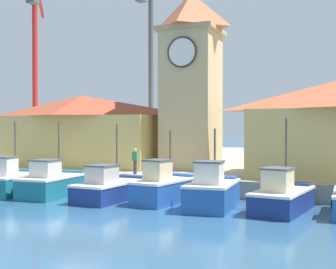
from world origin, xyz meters
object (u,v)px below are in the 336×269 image
port_crane_near (35,84)px  port_crane_far (153,82)px  clock_tower (191,77)px  dock_worker_near_tower (135,161)px  fishing_boat_right_inner (212,192)px  warehouse_left (82,130)px  fishing_boat_left_inner (10,181)px  fishing_boat_center (110,188)px  fishing_boat_mid_right (165,188)px  fishing_boat_mid_left (53,183)px  fishing_boat_right_outer (282,197)px

port_crane_near → port_crane_far: (10.66, 6.20, 0.42)m
clock_tower → dock_worker_near_tower: size_ratio=8.63×
fishing_boat_right_inner → warehouse_left: warehouse_left is taller
fishing_boat_left_inner → fishing_boat_center: size_ratio=0.92×
fishing_boat_left_inner → port_crane_near: size_ratio=0.24×
port_crane_far → warehouse_left: bearing=-85.8°
fishing_boat_left_inner → fishing_boat_mid_right: (9.51, 0.74, 0.01)m
fishing_boat_mid_left → fishing_boat_right_outer: bearing=-0.4°
dock_worker_near_tower → fishing_boat_center: bearing=-82.3°
fishing_boat_mid_left → fishing_boat_right_outer: (12.91, -0.10, -0.04)m
dock_worker_near_tower → warehouse_left: bearing=147.9°
warehouse_left → port_crane_near: (-11.80, 9.56, 4.65)m
clock_tower → port_crane_far: size_ratio=0.71×
fishing_boat_left_inner → fishing_boat_mid_right: 9.54m
fishing_boat_left_inner → warehouse_left: 9.21m
fishing_boat_left_inner → warehouse_left: bearing=94.1°
fishing_boat_mid_left → dock_worker_near_tower: (3.18, 4.17, 1.10)m
fishing_boat_mid_right → port_crane_near: size_ratio=0.24×
fishing_boat_mid_right → clock_tower: (-1.55, 8.60, 6.71)m
fishing_boat_mid_left → clock_tower: 12.35m
fishing_boat_right_inner → dock_worker_near_tower: bearing=144.2°
fishing_boat_mid_left → fishing_boat_right_outer: fishing_boat_right_outer is taller
fishing_boat_center → fishing_boat_right_outer: 9.16m
fishing_boat_mid_left → clock_tower: bearing=59.5°
fishing_boat_right_inner → port_crane_far: 29.40m
port_crane_near → dock_worker_near_tower: size_ratio=11.64×
clock_tower → dock_worker_near_tower: 7.67m
fishing_boat_right_inner → warehouse_left: 15.92m
warehouse_left → dock_worker_near_tower: size_ratio=7.82×
fishing_boat_left_inner → port_crane_near: bearing=124.2°
fishing_boat_mid_left → port_crane_far: port_crane_far is taller
fishing_boat_right_outer → dock_worker_near_tower: fishing_boat_right_outer is taller
fishing_boat_right_outer → port_crane_near: port_crane_near is taller
fishing_boat_right_outer → dock_worker_near_tower: bearing=156.3°
port_crane_far → fishing_boat_mid_left: bearing=-79.4°
fishing_boat_center → dock_worker_near_tower: 4.42m
fishing_boat_right_inner → port_crane_near: port_crane_near is taller
fishing_boat_center → port_crane_far: bearing=108.9°
fishing_boat_center → fishing_boat_right_outer: size_ratio=1.05×
fishing_boat_mid_left → fishing_boat_right_inner: fishing_boat_mid_left is taller
warehouse_left → port_crane_far: bearing=94.2°
fishing_boat_mid_left → port_crane_near: size_ratio=0.25×
fishing_boat_right_outer → warehouse_left: bearing=152.8°
fishing_boat_mid_left → port_crane_far: size_ratio=0.24×
fishing_boat_mid_left → port_crane_far: 25.75m
fishing_boat_right_outer → warehouse_left: size_ratio=0.38×
fishing_boat_center → clock_tower: (1.50, 8.96, 6.83)m
fishing_boat_center → fishing_boat_right_inner: size_ratio=1.18×
fishing_boat_mid_right → dock_worker_near_tower: size_ratio=2.75×
fishing_boat_right_outer → dock_worker_near_tower: (-9.73, 4.27, 1.14)m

